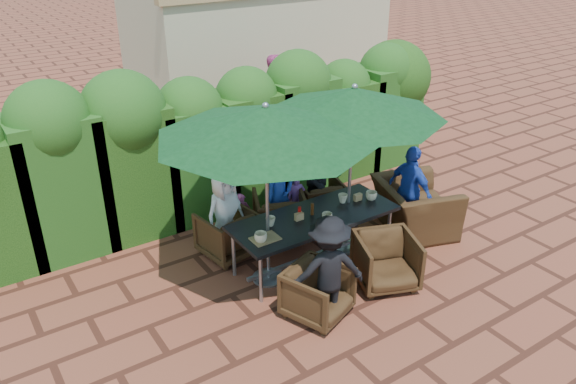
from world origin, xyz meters
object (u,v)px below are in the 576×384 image
chair_far_left (228,232)px  chair_far_mid (280,213)px  umbrella_left (266,123)px  chair_far_right (320,197)px  dining_table (314,221)px  umbrella_right (354,102)px  chair_near_left (318,290)px  chair_end_right (416,199)px  chair_near_right (386,259)px

chair_far_left → chair_far_mid: bearing=173.3°
umbrella_left → chair_far_mid: size_ratio=3.52×
chair_far_right → umbrella_left: bearing=46.1°
dining_table → umbrella_right: (0.64, 0.06, 1.54)m
chair_far_mid → chair_near_left: 1.95m
chair_far_left → chair_end_right: 2.88m
umbrella_left → chair_near_left: 2.10m
dining_table → chair_near_right: 1.09m
umbrella_left → chair_far_mid: (0.74, 0.87, -1.83)m
umbrella_right → chair_far_left: size_ratio=3.32×
umbrella_right → chair_far_right: umbrella_right is taller
chair_near_right → chair_end_right: chair_end_right is taller
chair_near_right → chair_end_right: size_ratio=0.64×
chair_end_right → chair_far_mid: bearing=79.8°
chair_far_left → chair_end_right: bearing=152.1°
chair_near_right → chair_far_left: bearing=149.4°
umbrella_left → chair_end_right: size_ratio=2.27×
umbrella_right → chair_end_right: (1.19, -0.16, -1.69)m
umbrella_right → chair_far_right: 2.11m
umbrella_left → umbrella_right: 1.37m
chair_end_right → chair_far_left: bearing=88.8°
chair_far_mid → chair_end_right: chair_end_right is taller
umbrella_left → chair_far_right: umbrella_left is taller
umbrella_left → chair_end_right: 3.07m
chair_far_right → chair_end_right: size_ratio=0.59×
dining_table → chair_far_right: dining_table is taller
chair_far_mid → chair_near_left: size_ratio=1.07×
chair_far_left → chair_far_right: 1.75m
umbrella_right → chair_far_right: (0.22, 0.96, -1.86)m
chair_far_right → chair_near_left: bearing=66.8°
umbrella_right → chair_near_right: umbrella_right is taller
chair_far_mid → chair_far_right: chair_far_mid is taller
umbrella_left → dining_table: bearing=-1.8°
chair_far_right → chair_near_left: (-1.49, -1.97, 0.01)m
dining_table → umbrella_right: bearing=5.5°
umbrella_right → chair_far_left: bearing=152.2°
chair_far_right → chair_near_left: 2.47m
chair_far_left → chair_near_left: 1.83m
chair_near_right → chair_end_right: 1.58m
umbrella_left → umbrella_right: size_ratio=1.10×
chair_end_right → umbrella_right: bearing=100.7°
umbrella_right → chair_far_right: bearing=77.3°
chair_far_mid → chair_end_right: bearing=176.3°
umbrella_right → chair_end_right: 2.07m
umbrella_left → chair_near_right: 2.40m
dining_table → chair_far_left: size_ratio=3.16×
chair_far_left → dining_table: bearing=127.2°
umbrella_left → chair_far_right: 2.64m
chair_near_left → chair_end_right: chair_end_right is taller
dining_table → umbrella_right: umbrella_right is taller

